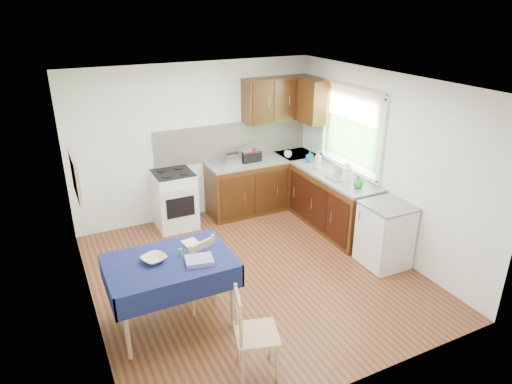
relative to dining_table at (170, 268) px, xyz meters
name	(u,v)px	position (x,y,z in m)	size (l,w,h in m)	color
floor	(253,273)	(1.23, 0.49, -0.70)	(4.20, 4.20, 0.00)	#4D2A14
ceiling	(253,83)	(1.23, 0.49, 1.80)	(4.00, 4.20, 0.02)	white
wall_back	(196,142)	(1.23, 2.59, 0.55)	(4.00, 0.02, 2.50)	white
wall_front	(362,271)	(1.23, -1.61, 0.55)	(4.00, 0.02, 2.50)	white
wall_left	(81,218)	(-0.77, 0.49, 0.55)	(0.02, 4.20, 2.50)	silver
wall_right	(381,163)	(3.23, 0.49, 0.55)	(0.02, 4.20, 2.50)	white
base_cabinets	(294,193)	(2.59, 1.75, -0.27)	(1.90, 2.30, 0.86)	#341D09
worktop_back	(263,160)	(2.28, 2.29, 0.18)	(1.90, 0.60, 0.04)	slate
worktop_right	(335,176)	(2.93, 1.14, 0.18)	(0.60, 1.70, 0.04)	slate
worktop_corner	(296,155)	(2.93, 2.29, 0.18)	(0.60, 0.60, 0.04)	slate
splashback	(234,140)	(1.88, 2.58, 0.50)	(2.70, 0.02, 0.60)	beige
upper_cabinets	(289,100)	(2.75, 2.29, 1.15)	(1.20, 0.85, 0.70)	#341D09
stove	(175,200)	(0.73, 2.29, -0.24)	(0.60, 0.61, 0.92)	white
window	(351,124)	(3.20, 1.19, 0.95)	(0.04, 1.48, 1.26)	#2C5824
fridge	(385,235)	(2.93, -0.06, -0.26)	(0.58, 0.60, 0.89)	white
corkboard	(75,177)	(-0.74, 0.79, 0.90)	(0.04, 0.62, 0.47)	tan
dining_table	(170,268)	(0.00, 0.00, 0.00)	(1.33, 0.90, 0.81)	#0F1C3E
chair_far	(196,270)	(0.35, 0.19, -0.22)	(0.53, 0.53, 0.92)	tan
chair_near	(252,331)	(0.47, -1.04, -0.22)	(0.50, 0.50, 0.91)	tan
toaster	(233,159)	(1.73, 2.29, 0.29)	(0.26, 0.16, 0.20)	silver
sandwich_press	(249,155)	(2.05, 2.32, 0.29)	(0.33, 0.28, 0.19)	black
sauce_bottle	(254,155)	(2.08, 2.22, 0.31)	(0.05, 0.05, 0.23)	#B20E17
yellow_packet	(254,153)	(2.20, 2.46, 0.27)	(0.11, 0.08, 0.15)	yellow
dish_rack	(340,176)	(2.94, 1.03, 0.22)	(0.39, 0.30, 0.19)	gray
kettle	(347,173)	(2.94, 0.88, 0.32)	(0.16, 0.16, 0.27)	white
cup	(288,154)	(2.70, 2.18, 0.25)	(0.13, 0.13, 0.10)	silver
soap_bottle_a	(318,160)	(2.83, 1.47, 0.35)	(0.11, 0.12, 0.30)	white
soap_bottle_b	(310,156)	(2.89, 1.81, 0.30)	(0.09, 0.09, 0.20)	#1B53A0
soap_bottle_c	(358,182)	(2.90, 0.56, 0.29)	(0.15, 0.15, 0.19)	#25882E
plate_bowl	(154,259)	(-0.15, 0.04, 0.14)	(0.24, 0.24, 0.06)	beige
book	(185,246)	(0.24, 0.20, 0.11)	(0.16, 0.22, 0.02)	white
spice_jar	(180,252)	(0.13, 0.03, 0.15)	(0.04, 0.04, 0.09)	green
tea_towel	(199,260)	(0.27, -0.19, 0.13)	(0.28, 0.22, 0.05)	navy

